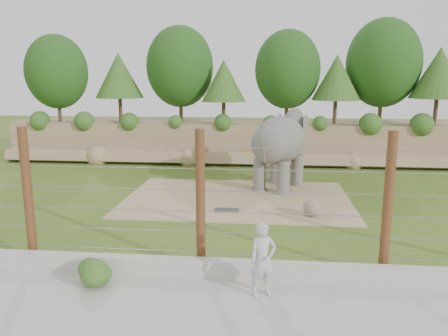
# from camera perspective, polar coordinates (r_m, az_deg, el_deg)

# --- Properties ---
(ground) EXTENTS (90.00, 90.00, 0.00)m
(ground) POSITION_cam_1_polar(r_m,az_deg,el_deg) (16.91, -0.68, -6.68)
(ground) COLOR #395816
(ground) RESTS_ON ground
(back_embankment) EXTENTS (30.00, 5.52, 8.77)m
(back_embankment) POSITION_cam_1_polar(r_m,az_deg,el_deg) (28.69, 3.33, 8.90)
(back_embankment) COLOR #8A7154
(back_embankment) RESTS_ON ground
(dirt_patch) EXTENTS (10.00, 7.00, 0.02)m
(dirt_patch) POSITION_cam_1_polar(r_m,az_deg,el_deg) (19.72, 1.74, -3.98)
(dirt_patch) COLOR #9F8862
(dirt_patch) RESTS_ON ground
(drain_grate) EXTENTS (1.00, 0.60, 0.03)m
(drain_grate) POSITION_cam_1_polar(r_m,az_deg,el_deg) (17.90, 0.34, -5.52)
(drain_grate) COLOR #262628
(drain_grate) RESTS_ON dirt_patch
(elephant) EXTENTS (3.57, 4.96, 3.69)m
(elephant) POSITION_cam_1_polar(r_m,az_deg,el_deg) (21.39, 7.25, 2.20)
(elephant) COLOR #615C56
(elephant) RESTS_ON ground
(stone_ball) EXTENTS (0.65, 0.65, 0.65)m
(stone_ball) POSITION_cam_1_polar(r_m,az_deg,el_deg) (17.46, 11.36, -5.13)
(stone_ball) COLOR gray
(stone_ball) RESTS_ON dirt_patch
(retaining_wall) EXTENTS (26.00, 0.35, 0.50)m
(retaining_wall) POSITION_cam_1_polar(r_m,az_deg,el_deg) (12.20, -3.36, -12.89)
(retaining_wall) COLOR #AAA79F
(retaining_wall) RESTS_ON ground
(walkway) EXTENTS (26.00, 4.00, 0.01)m
(walkway) POSITION_cam_1_polar(r_m,az_deg,el_deg) (10.56, -5.13, -18.56)
(walkway) COLOR #AAA79F
(walkway) RESTS_ON ground
(barrier_fence) EXTENTS (20.26, 0.26, 4.00)m
(barrier_fence) POSITION_cam_1_polar(r_m,az_deg,el_deg) (12.06, -3.08, -4.31)
(barrier_fence) COLOR #58341B
(barrier_fence) RESTS_ON ground
(walkway_shrub) EXTENTS (0.73, 0.73, 0.73)m
(walkway_shrub) POSITION_cam_1_polar(r_m,az_deg,el_deg) (12.11, -16.58, -12.90)
(walkway_shrub) COLOR #28511C
(walkway_shrub) RESTS_ON walkway
(zookeeper) EXTENTS (0.81, 0.69, 1.89)m
(zookeeper) POSITION_cam_1_polar(r_m,az_deg,el_deg) (10.95, 5.09, -11.86)
(zookeeper) COLOR #A3A7AC
(zookeeper) RESTS_ON walkway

